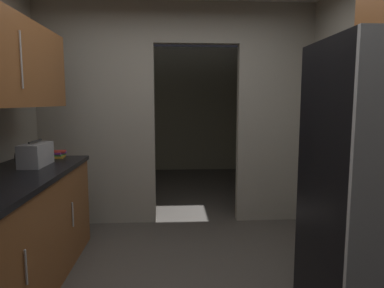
% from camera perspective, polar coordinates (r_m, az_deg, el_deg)
% --- Properties ---
extents(kitchen_partition, '(3.25, 0.12, 2.61)m').
position_cam_1_polar(kitchen_partition, '(4.09, -3.68, 5.97)').
color(kitchen_partition, '#9E998C').
rests_on(kitchen_partition, ground).
extents(adjoining_room_shell, '(3.25, 3.29, 2.61)m').
position_cam_1_polar(adjoining_room_shell, '(6.25, -2.81, 5.61)').
color(adjoining_room_shell, gray).
rests_on(adjoining_room_shell, ground).
extents(refrigerator, '(0.72, 0.76, 1.84)m').
position_cam_1_polar(refrigerator, '(2.42, 28.50, -6.82)').
color(refrigerator, black).
rests_on(refrigerator, ground).
extents(lower_cabinet_run, '(0.70, 2.19, 0.91)m').
position_cam_1_polar(lower_cabinet_run, '(2.93, -28.67, -13.94)').
color(lower_cabinet_run, brown).
rests_on(lower_cabinet_run, ground).
extents(boombox, '(0.19, 0.38, 0.22)m').
position_cam_1_polar(boombox, '(3.27, -24.79, -1.62)').
color(boombox, '#B2B2B7').
rests_on(boombox, lower_cabinet_run).
extents(book_stack, '(0.16, 0.17, 0.07)m').
position_cam_1_polar(book_stack, '(3.66, -21.54, -1.60)').
color(book_stack, gold).
rests_on(book_stack, lower_cabinet_run).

